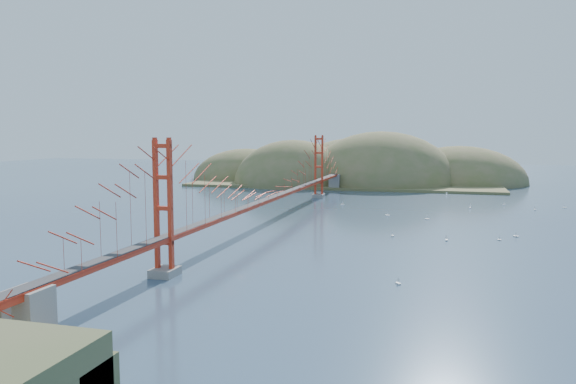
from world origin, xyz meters
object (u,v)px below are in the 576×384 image
(sailboat_2, at_px, (499,239))
(sailboat_1, at_px, (516,235))
(fort, at_px, (13,345))
(bridge, at_px, (271,171))
(sailboat_0, at_px, (393,235))

(sailboat_2, bearing_deg, sailboat_1, 53.82)
(fort, relative_size, sailboat_1, 4.98)
(fort, relative_size, sailboat_2, 6.09)
(bridge, bearing_deg, sailboat_1, -5.18)
(fort, height_order, sailboat_0, fort)
(sailboat_0, height_order, sailboat_2, sailboat_0)
(bridge, height_order, sailboat_0, bridge)
(bridge, xyz_separation_m, fort, (0.40, -47.98, -6.34))
(sailboat_0, bearing_deg, fort, -111.60)
(fort, distance_m, sailboat_2, 50.98)
(bridge, height_order, fort, bridge)
(sailboat_1, relative_size, sailboat_2, 1.22)
(sailboat_0, distance_m, sailboat_2, 11.85)
(sailboat_0, height_order, sailboat_1, sailboat_1)
(sailboat_0, relative_size, sailboat_1, 0.93)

